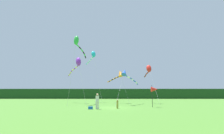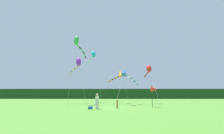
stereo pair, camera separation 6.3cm
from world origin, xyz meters
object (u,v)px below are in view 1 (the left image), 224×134
object	(u,v)px
kite_cyan	(93,55)
kite_blue	(126,74)
person_child	(117,103)
kite_purple	(78,63)
kite_orange	(120,74)
kite_red	(149,69)
cooler_box	(91,108)
person_adult	(97,100)
banner_flag_pole	(154,89)
kite_green	(78,43)

from	to	relation	value
kite_cyan	kite_blue	size ratio (longest dim) A/B	1.36
person_child	kite_purple	size ratio (longest dim) A/B	0.12
kite_orange	kite_purple	distance (m)	8.53
kite_cyan	kite_red	distance (m)	12.92
kite_red	cooler_box	bearing A→B (deg)	-126.81
cooler_box	kite_orange	xyz separation A→B (m)	(3.91, 13.21, 5.48)
person_adult	kite_orange	xyz separation A→B (m)	(3.14, 13.20, 4.62)
person_child	kite_blue	distance (m)	8.47
kite_purple	person_adult	bearing A→B (deg)	-68.47
kite_blue	kite_red	world-z (taller)	kite_red
banner_flag_pole	kite_orange	distance (m)	11.58
person_child	kite_purple	world-z (taller)	kite_purple
person_adult	kite_green	xyz separation A→B (m)	(-4.23, 8.05, 9.42)
person_adult	kite_cyan	bearing A→B (deg)	98.80
kite_blue	person_child	bearing A→B (deg)	-103.36
kite_purple	kite_blue	size ratio (longest dim) A/B	1.08
banner_flag_pole	kite_red	bearing A→B (deg)	82.36
person_child	banner_flag_pole	bearing A→B (deg)	21.47
cooler_box	kite_purple	size ratio (longest dim) A/B	0.06
kite_purple	kite_blue	bearing A→B (deg)	-28.31
kite_blue	kite_red	bearing A→B (deg)	45.01
person_adult	kite_orange	size ratio (longest dim) A/B	0.28
kite_purple	kite_red	bearing A→B (deg)	-1.04
person_adult	person_child	size ratio (longest dim) A/B	1.64
banner_flag_pole	kite_cyan	world-z (taller)	kite_cyan
kite_orange	person_child	bearing A→B (deg)	-93.54
person_child	kite_red	distance (m)	14.59
cooler_box	kite_blue	bearing A→B (deg)	58.97
banner_flag_pole	kite_purple	bearing A→B (deg)	141.44
kite_green	kite_purple	distance (m)	5.62
kite_cyan	kite_purple	world-z (taller)	kite_cyan
kite_purple	kite_red	size ratio (longest dim) A/B	1.13
banner_flag_pole	kite_blue	bearing A→B (deg)	123.72
cooler_box	kite_purple	distance (m)	15.66
person_adult	kite_green	distance (m)	13.10
person_child	banner_flag_pole	xyz separation A→B (m)	(5.05, 1.98, 1.74)
person_child	cooler_box	world-z (taller)	person_child
person_child	kite_orange	bearing A→B (deg)	86.46
banner_flag_pole	kite_orange	bearing A→B (deg)	112.73
kite_orange	kite_red	bearing A→B (deg)	-5.18
kite_orange	cooler_box	bearing A→B (deg)	-106.48
kite_orange	kite_red	xyz separation A→B (m)	(5.60, -0.51, 0.89)
cooler_box	kite_orange	world-z (taller)	kite_orange
kite_orange	kite_green	bearing A→B (deg)	-145.06
kite_blue	kite_cyan	bearing A→B (deg)	125.72
person_adult	kite_blue	bearing A→B (deg)	63.14
kite_cyan	person_adult	bearing A→B (deg)	-81.20
kite_green	kite_cyan	world-z (taller)	kite_green
person_child	kite_green	bearing A→B (deg)	133.05
kite_purple	person_child	bearing A→B (deg)	-57.99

